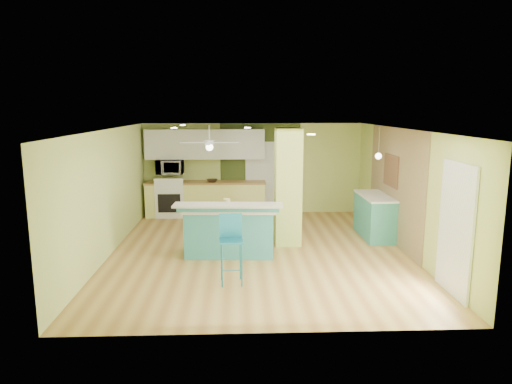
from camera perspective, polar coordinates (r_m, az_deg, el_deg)
floor at (r=9.52m, az=0.33°, el=-7.39°), size 6.00×7.00×0.01m
ceiling at (r=9.07m, az=0.35°, el=7.88°), size 6.00×7.00×0.01m
wall_back at (r=12.67m, az=-0.38°, el=2.93°), size 6.00×0.01×2.50m
wall_front at (r=5.80m, az=1.91°, el=-6.24°), size 6.00×0.01×2.50m
wall_left at (r=9.56m, az=-17.96°, el=-0.08°), size 0.01×7.00×2.50m
wall_right at (r=9.81m, az=18.15°, el=0.18°), size 0.01×7.00×2.50m
wood_panel at (r=10.37m, az=16.92°, el=0.77°), size 0.02×3.40×2.50m
olive_accent at (r=12.66m, az=0.53°, el=2.93°), size 2.20×0.02×2.50m
interior_door at (r=12.67m, az=0.53°, el=1.79°), size 0.82×0.05×2.00m
french_door at (r=7.78m, az=23.67°, el=-4.32°), size 0.04×1.08×2.10m
column at (r=9.75m, az=4.02°, el=0.61°), size 0.55×0.55×2.50m
kitchen_run at (r=12.52m, az=-6.29°, el=-0.84°), size 3.25×0.63×0.94m
stove at (r=12.62m, az=-10.59°, el=-0.92°), size 0.76×0.66×1.08m
upper_cabinets at (r=12.44m, az=-6.38°, el=5.97°), size 3.20×0.34×0.80m
microwave at (r=12.48m, az=-10.73°, el=3.10°), size 0.70×0.48×0.39m
ceiling_fan at (r=11.10m, az=-5.84°, el=6.10°), size 1.41×1.41×0.61m
pendant_lamp at (r=10.32m, az=15.06°, el=4.38°), size 0.14×0.14×0.69m
wall_decor at (r=10.50m, az=16.53°, el=2.57°), size 0.03×0.90×0.70m
peninsula at (r=9.21m, az=-3.31°, el=-4.65°), size 2.10×1.20×1.11m
bar_stool at (r=7.68m, az=-3.15°, el=-5.68°), size 0.41×0.41×1.17m
side_counter at (r=10.76m, az=14.63°, el=-2.91°), size 0.64×1.51×0.97m
fruit_bowl at (r=12.36m, az=-5.52°, el=1.41°), size 0.33×0.33×0.07m
canister at (r=9.15m, az=-3.66°, el=-1.34°), size 0.14×0.14×0.16m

